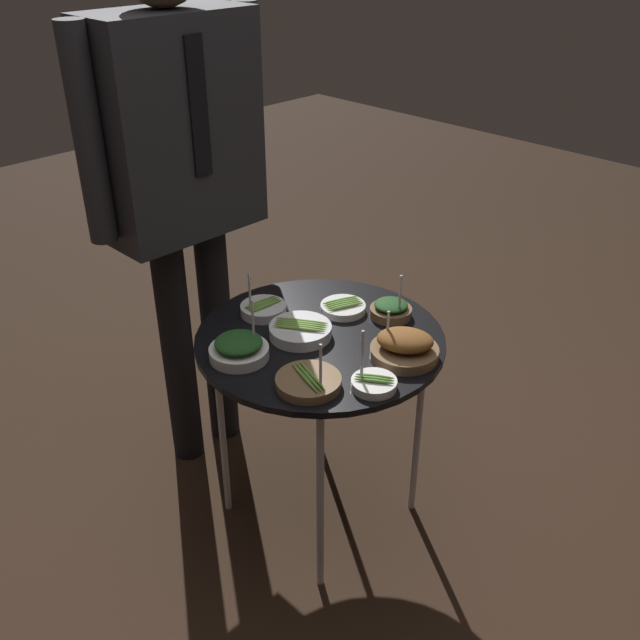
{
  "coord_description": "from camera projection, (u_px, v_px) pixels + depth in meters",
  "views": [
    {
      "loc": [
        -1.16,
        -1.16,
        1.64
      ],
      "look_at": [
        0.0,
        0.0,
        0.68
      ],
      "focal_mm": 40.0,
      "sensor_mm": 36.0,
      "label": 1
    }
  ],
  "objects": [
    {
      "name": "ground_plane",
      "position": [
        320.0,
        507.0,
        2.24
      ],
      "size": [
        8.0,
        8.0,
        0.0
      ],
      "primitive_type": "plane",
      "color": "black"
    },
    {
      "name": "serving_cart",
      "position": [
        320.0,
        349.0,
        1.95
      ],
      "size": [
        0.68,
        0.68,
        0.63
      ],
      "color": "black",
      "rests_on": "ground_plane"
    },
    {
      "name": "bowl_asparagus_far_rim",
      "position": [
        300.0,
        331.0,
        1.92
      ],
      "size": [
        0.17,
        0.17,
        0.04
      ],
      "color": "silver",
      "rests_on": "serving_cart"
    },
    {
      "name": "bowl_roast_front_right",
      "position": [
        405.0,
        347.0,
        1.82
      ],
      "size": [
        0.18,
        0.18,
        0.12
      ],
      "color": "brown",
      "rests_on": "serving_cart"
    },
    {
      "name": "bowl_asparagus_front_left",
      "position": [
        263.0,
        309.0,
        2.02
      ],
      "size": [
        0.13,
        0.13,
        0.13
      ],
      "color": "silver",
      "rests_on": "serving_cart"
    },
    {
      "name": "bowl_spinach_back_left",
      "position": [
        239.0,
        348.0,
        1.82
      ],
      "size": [
        0.15,
        0.15,
        0.16
      ],
      "color": "white",
      "rests_on": "serving_cart"
    },
    {
      "name": "bowl_asparagus_center",
      "position": [
        374.0,
        383.0,
        1.71
      ],
      "size": [
        0.11,
        0.11,
        0.16
      ],
      "color": "white",
      "rests_on": "serving_cart"
    },
    {
      "name": "bowl_asparagus_mid_right",
      "position": [
        343.0,
        307.0,
        2.04
      ],
      "size": [
        0.13,
        0.13,
        0.03
      ],
      "color": "white",
      "rests_on": "serving_cart"
    },
    {
      "name": "bowl_asparagus_near_rim",
      "position": [
        308.0,
        382.0,
        1.72
      ],
      "size": [
        0.16,
        0.16,
        0.14
      ],
      "color": "brown",
      "rests_on": "serving_cart"
    },
    {
      "name": "bowl_spinach_front_center",
      "position": [
        391.0,
        309.0,
        2.01
      ],
      "size": [
        0.12,
        0.12,
        0.14
      ],
      "color": "brown",
      "rests_on": "serving_cart"
    },
    {
      "name": "waiter_figure",
      "position": [
        179.0,
        155.0,
        2.0
      ],
      "size": [
        0.6,
        0.23,
        1.63
      ],
      "color": "black",
      "rests_on": "ground_plane"
    }
  ]
}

